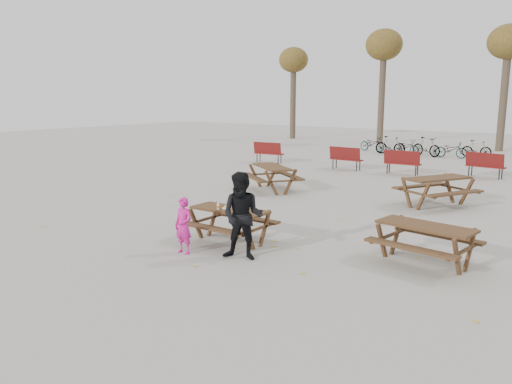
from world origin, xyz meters
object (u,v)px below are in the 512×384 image
Objects in this scene: food_tray at (227,208)px; picnic_table_north at (272,178)px; adult at (243,216)px; main_picnic_table at (230,217)px; picnic_table_far at (437,192)px; child at (184,226)px; picnic_table_east at (425,244)px; soda_bottle at (218,206)px.

food_tray is 0.09× the size of picnic_table_north.
adult is at bearing -35.21° from food_tray.
food_tray is at bearing -108.77° from main_picnic_table.
main_picnic_table is at bearing -173.28° from picnic_table_far.
adult is (1.23, 0.42, 0.29)m from child.
main_picnic_table is at bearing -156.93° from picnic_table_east.
soda_bottle is 7.33m from picnic_table_far.
picnic_table_far is (1.66, 7.34, -0.45)m from adult.
adult is at bearing -164.29° from picnic_table_far.
child reaches higher than picnic_table_east.
adult reaches higher than picnic_table_far.
food_tray is 4.22m from picnic_table_east.
soda_bottle is at bearing -30.97° from picnic_table_north.
soda_bottle is 0.08× the size of picnic_table_far.
food_tray is at bearing 75.82° from child.
adult reaches higher than picnic_table_east.
main_picnic_table is 7.08m from picnic_table_far.
food_tray is 1.21m from adult.
child is at bearing -171.97° from picnic_table_far.
food_tray reaches higher than main_picnic_table.
picnic_table_east is at bearing -137.25° from picnic_table_far.
food_tray is 0.10× the size of adult.
picnic_table_north is (-2.78, 5.75, -0.15)m from main_picnic_table.
child is at bearing -102.78° from main_picnic_table.
adult is at bearing -38.58° from main_picnic_table.
picnic_table_east is 0.91× the size of picnic_table_north.
picnic_table_far reaches higher than food_tray.
picnic_table_far is at bearing 57.27° from adult.
child is 1.33m from adult.
child is 4.86m from picnic_table_east.
main_picnic_table is 10.00× the size of food_tray.
child reaches higher than main_picnic_table.
picnic_table_north is at bearing 115.78° from main_picnic_table.
soda_bottle is 0.14× the size of child.
picnic_table_east is (4.28, 2.29, -0.20)m from child.
picnic_table_north reaches higher than picnic_table_east.
main_picnic_table is 0.22m from food_tray.
food_tray is (-0.02, -0.07, 0.21)m from main_picnic_table.
main_picnic_table is 0.89× the size of picnic_table_north.
adult is at bearing -140.83° from picnic_table_east.
picnic_table_north is (-3.74, 6.51, -0.46)m from adult.
picnic_table_north is (-2.62, 5.95, -0.41)m from soda_bottle.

